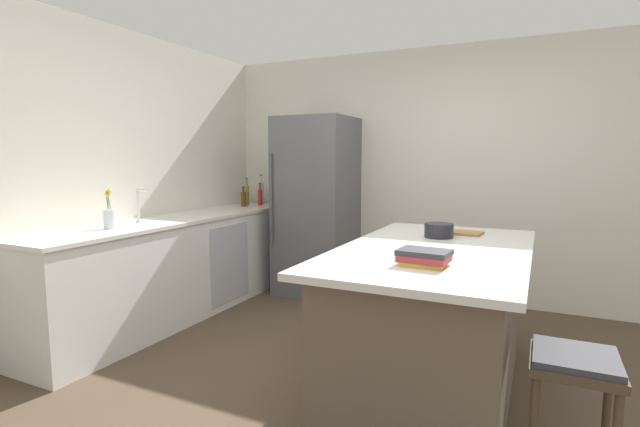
{
  "coord_description": "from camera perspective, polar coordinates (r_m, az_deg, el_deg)",
  "views": [
    {
      "loc": [
        0.95,
        -2.66,
        1.47
      ],
      "look_at": [
        -0.76,
        0.91,
        1.0
      ],
      "focal_mm": 26.08,
      "sensor_mm": 36.0,
      "label": 1
    }
  ],
  "objects": [
    {
      "name": "soda_bottle",
      "position": [
        5.57,
        -7.24,
        2.5
      ],
      "size": [
        0.06,
        0.06,
        0.35
      ],
      "color": "silver",
      "rests_on": "counter_run_left"
    },
    {
      "name": "ground_plane",
      "position": [
        3.19,
        5.62,
        -20.74
      ],
      "size": [
        7.2,
        7.2,
        0.0
      ],
      "primitive_type": "plane",
      "color": "#4C3D2D"
    },
    {
      "name": "mixing_bowl",
      "position": [
        3.38,
        14.38,
        -2.03
      ],
      "size": [
        0.2,
        0.2,
        0.1
      ],
      "color": "black",
      "rests_on": "kitchen_island"
    },
    {
      "name": "olive_oil_bottle",
      "position": [
        5.46,
        -8.96,
        2.28
      ],
      "size": [
        0.05,
        0.05,
        0.32
      ],
      "color": "olive",
      "rests_on": "counter_run_left"
    },
    {
      "name": "hot_sauce_bottle",
      "position": [
        5.46,
        -7.37,
        2.06
      ],
      "size": [
        0.05,
        0.05,
        0.26
      ],
      "color": "red",
      "rests_on": "counter_run_left"
    },
    {
      "name": "flower_vase",
      "position": [
        3.96,
        -24.46,
        -0.32
      ],
      "size": [
        0.09,
        0.09,
        0.31
      ],
      "color": "silver",
      "rests_on": "counter_run_left"
    },
    {
      "name": "sink_faucet",
      "position": [
        4.24,
        -21.3,
        1.07
      ],
      "size": [
        0.15,
        0.05,
        0.3
      ],
      "color": "silver",
      "rests_on": "counter_run_left"
    },
    {
      "name": "wall_rear",
      "position": [
        5.01,
        14.66,
        4.6
      ],
      "size": [
        6.0,
        0.1,
        2.6
      ],
      "primitive_type": "cube",
      "color": "silver",
      "rests_on": "ground_plane"
    },
    {
      "name": "bar_stool",
      "position": [
        2.42,
        28.72,
        -17.36
      ],
      "size": [
        0.36,
        0.36,
        0.63
      ],
      "color": "#473828",
      "rests_on": "ground_plane"
    },
    {
      "name": "cookbook_stack",
      "position": [
        2.48,
        12.66,
        -5.27
      ],
      "size": [
        0.27,
        0.2,
        0.08
      ],
      "color": "gold",
      "rests_on": "kitchen_island"
    },
    {
      "name": "kitchen_island",
      "position": [
        3.12,
        13.69,
        -12.27
      ],
      "size": [
        1.11,
        1.99,
        0.92
      ],
      "color": "brown",
      "rests_on": "ground_plane"
    },
    {
      "name": "refrigerator",
      "position": [
        5.04,
        -0.44,
        0.87
      ],
      "size": [
        0.76,
        0.75,
        1.9
      ],
      "color": "#56565B",
      "rests_on": "ground_plane"
    },
    {
      "name": "syrup_bottle",
      "position": [
        5.36,
        -9.38,
        1.81
      ],
      "size": [
        0.06,
        0.06,
        0.23
      ],
      "color": "#5B3319",
      "rests_on": "counter_run_left"
    },
    {
      "name": "wall_left",
      "position": [
        4.32,
        -26.39,
        3.8
      ],
      "size": [
        0.1,
        6.0,
        2.6
      ],
      "primitive_type": "cube",
      "color": "silver",
      "rests_on": "ground_plane"
    },
    {
      "name": "counter_run_left",
      "position": [
        4.58,
        -16.96,
        -6.22
      ],
      "size": [
        0.65,
        3.01,
        0.93
      ],
      "color": "silver",
      "rests_on": "ground_plane"
    },
    {
      "name": "cutting_board",
      "position": [
        3.59,
        16.66,
        -2.24
      ],
      "size": [
        0.35,
        0.22,
        0.02
      ],
      "color": "#9E7042",
      "rests_on": "kitchen_island"
    }
  ]
}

